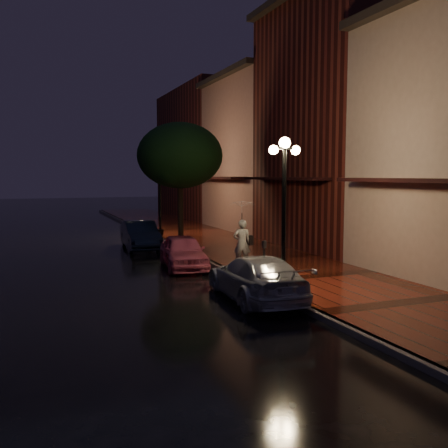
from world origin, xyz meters
name	(u,v)px	position (x,y,z in m)	size (l,w,h in m)	color
ground	(211,266)	(0.00, 0.00, 0.00)	(120.00, 120.00, 0.00)	black
sidewalk	(265,260)	(2.25, 0.00, 0.07)	(4.50, 60.00, 0.15)	#4A190D
curb	(211,264)	(0.00, 0.00, 0.07)	(0.25, 60.00, 0.15)	#595451
storefront_mid	(340,129)	(7.00, 2.00, 5.50)	(5.00, 8.00, 11.00)	#511914
storefront_far	(263,157)	(7.00, 10.00, 4.50)	(5.00, 8.00, 9.00)	#8C5951
storefront_extra	(207,155)	(7.00, 20.00, 5.00)	(5.00, 12.00, 10.00)	#511914
streetlamp_near	(284,204)	(0.35, -5.00, 2.60)	(0.96, 0.36, 4.31)	black
streetlamp_far	(160,190)	(0.35, 9.00, 2.60)	(0.96, 0.36, 4.31)	black
street_tree	(180,158)	(0.61, 5.99, 4.24)	(4.16, 4.16, 5.80)	black
pink_car	(183,252)	(-1.14, -0.12, 0.61)	(1.45, 3.60, 1.23)	#C9536F
navy_car	(140,235)	(-1.59, 5.16, 0.65)	(1.37, 3.93, 1.29)	black
silver_car	(256,278)	(-0.67, -5.31, 0.61)	(1.72, 4.24, 1.23)	#A4A4AB
woman_with_umbrella	(242,223)	(0.60, -1.49, 1.73)	(0.99, 1.01, 2.38)	white
parking_meter	(264,258)	(0.15, -4.16, 0.94)	(0.13, 0.11, 1.30)	black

